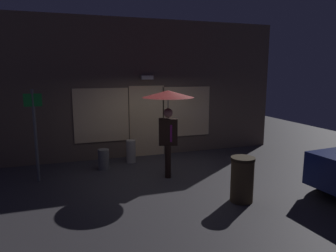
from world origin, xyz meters
TOP-DOWN VIEW (x-y plane):
  - ground_plane at (0.00, 0.00)m, footprint 18.00×18.00m
  - building_facade at (-0.00, 2.35)m, footprint 8.74×0.48m
  - person_with_umbrella at (-0.00, 0.11)m, footprint 1.27×1.27m
  - street_sign_post at (-3.09, 0.77)m, footprint 0.40×0.07m
  - sidewalk_bollard at (-1.48, 1.19)m, footprint 0.30×0.30m
  - sidewalk_bollard_2 at (-0.64, 1.60)m, footprint 0.27×0.27m
  - trash_bin at (0.94, -1.81)m, footprint 0.49×0.49m

SIDE VIEW (x-z plane):
  - ground_plane at x=0.00m, z-range 0.00..0.00m
  - sidewalk_bollard at x=-1.48m, z-range 0.00..0.56m
  - sidewalk_bollard_2 at x=-0.64m, z-range 0.00..0.66m
  - trash_bin at x=0.94m, z-range 0.00..0.93m
  - street_sign_post at x=-3.09m, z-range 0.16..2.38m
  - person_with_umbrella at x=0.00m, z-range 0.66..2.84m
  - building_facade at x=0.00m, z-range -0.02..4.16m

